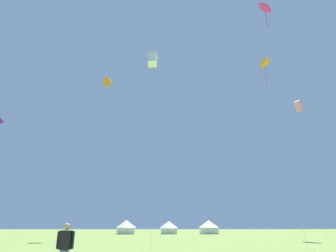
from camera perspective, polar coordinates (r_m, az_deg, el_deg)
name	(u,v)px	position (r m, az deg, el deg)	size (l,w,h in m)	color
kite_orange_diamond	(107,84)	(53.84, -11.67, 7.79)	(1.84, 2.24, 26.82)	orange
kite_magenta_parafoil	(265,9)	(35.49, 18.09, 20.55)	(2.19, 1.89, 24.03)	#E02DA3
kite_pink_box	(299,106)	(51.85, 23.73, 3.47)	(1.72, 3.07, 20.77)	pink
kite_orange_parafoil	(264,63)	(63.07, 17.96, 11.34)	(1.69, 3.63, 32.93)	orange
kite_white_box	(153,60)	(28.82, -2.95, 12.54)	(0.93, 1.86, 17.45)	white
person_spectator	(64,251)	(11.14, -19.23, -21.72)	(0.57, 0.30, 1.73)	#565B66
festival_tent_left	(126,226)	(70.98, -8.00, -18.49)	(4.61, 4.61, 3.00)	white
festival_tent_right	(169,227)	(70.88, 0.15, -18.75)	(4.30, 4.30, 2.80)	white
festival_tent_center	(209,226)	(71.97, 7.80, -18.50)	(4.62, 4.62, 3.00)	white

